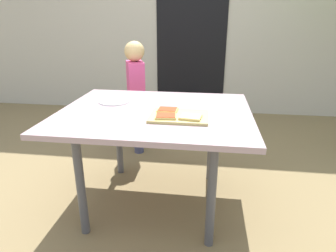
{
  "coord_description": "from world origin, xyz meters",
  "views": [
    {
      "loc": [
        0.33,
        -1.75,
        1.24
      ],
      "look_at": [
        0.08,
        0.0,
        0.58
      ],
      "focal_mm": 31.27,
      "sensor_mm": 36.0,
      "label": 1
    }
  ],
  "objects_px": {
    "dining_table": "(155,120)",
    "cutting_board": "(179,116)",
    "child_left": "(136,90)",
    "pizza_slice_far_left": "(168,110)",
    "plate_white_left": "(114,101)",
    "pizza_slice_near_left": "(166,116)",
    "pizza_slice_near_right": "(190,117)"
  },
  "relations": [
    {
      "from": "child_left",
      "to": "pizza_slice_far_left",
      "type": "bearing_deg",
      "value": -64.86
    },
    {
      "from": "pizza_slice_near_left",
      "to": "child_left",
      "type": "bearing_deg",
      "value": 112.85
    },
    {
      "from": "pizza_slice_far_left",
      "to": "pizza_slice_near_right",
      "type": "height_order",
      "value": "same"
    },
    {
      "from": "pizza_slice_near_right",
      "to": "child_left",
      "type": "distance_m",
      "value": 1.17
    },
    {
      "from": "cutting_board",
      "to": "pizza_slice_far_left",
      "type": "distance_m",
      "value": 0.1
    },
    {
      "from": "dining_table",
      "to": "cutting_board",
      "type": "distance_m",
      "value": 0.22
    },
    {
      "from": "pizza_slice_near_left",
      "to": "pizza_slice_near_right",
      "type": "relative_size",
      "value": 0.98
    },
    {
      "from": "dining_table",
      "to": "cutting_board",
      "type": "bearing_deg",
      "value": -36.2
    },
    {
      "from": "cutting_board",
      "to": "plate_white_left",
      "type": "relative_size",
      "value": 1.58
    },
    {
      "from": "cutting_board",
      "to": "pizza_slice_near_left",
      "type": "xyz_separation_m",
      "value": [
        -0.07,
        -0.05,
        0.02
      ]
    },
    {
      "from": "cutting_board",
      "to": "child_left",
      "type": "height_order",
      "value": "child_left"
    },
    {
      "from": "dining_table",
      "to": "child_left",
      "type": "xyz_separation_m",
      "value": [
        -0.34,
        0.85,
        -0.01
      ]
    },
    {
      "from": "dining_table",
      "to": "cutting_board",
      "type": "xyz_separation_m",
      "value": [
        0.17,
        -0.12,
        0.08
      ]
    },
    {
      "from": "pizza_slice_far_left",
      "to": "pizza_slice_near_right",
      "type": "xyz_separation_m",
      "value": [
        0.15,
        -0.12,
        0.0
      ]
    },
    {
      "from": "plate_white_left",
      "to": "child_left",
      "type": "bearing_deg",
      "value": 91.5
    },
    {
      "from": "dining_table",
      "to": "pizza_slice_near_left",
      "type": "height_order",
      "value": "pizza_slice_near_left"
    },
    {
      "from": "pizza_slice_far_left",
      "to": "plate_white_left",
      "type": "distance_m",
      "value": 0.46
    },
    {
      "from": "dining_table",
      "to": "pizza_slice_far_left",
      "type": "distance_m",
      "value": 0.14
    },
    {
      "from": "pizza_slice_near_right",
      "to": "child_left",
      "type": "bearing_deg",
      "value": 119.25
    },
    {
      "from": "pizza_slice_near_left",
      "to": "plate_white_left",
      "type": "relative_size",
      "value": 0.61
    },
    {
      "from": "pizza_slice_far_left",
      "to": "dining_table",
      "type": "bearing_deg",
      "value": 147.39
    },
    {
      "from": "dining_table",
      "to": "cutting_board",
      "type": "relative_size",
      "value": 3.53
    },
    {
      "from": "cutting_board",
      "to": "plate_white_left",
      "type": "distance_m",
      "value": 0.56
    },
    {
      "from": "pizza_slice_near_left",
      "to": "pizza_slice_far_left",
      "type": "bearing_deg",
      "value": 93.21
    },
    {
      "from": "cutting_board",
      "to": "pizza_slice_near_right",
      "type": "height_order",
      "value": "pizza_slice_near_right"
    },
    {
      "from": "dining_table",
      "to": "child_left",
      "type": "relative_size",
      "value": 1.16
    },
    {
      "from": "cutting_board",
      "to": "pizza_slice_near_right",
      "type": "distance_m",
      "value": 0.09
    },
    {
      "from": "pizza_slice_far_left",
      "to": "child_left",
      "type": "height_order",
      "value": "child_left"
    },
    {
      "from": "cutting_board",
      "to": "child_left",
      "type": "distance_m",
      "value": 1.09
    },
    {
      "from": "pizza_slice_far_left",
      "to": "cutting_board",
      "type": "bearing_deg",
      "value": -39.88
    },
    {
      "from": "dining_table",
      "to": "pizza_slice_far_left",
      "type": "xyz_separation_m",
      "value": [
        0.09,
        -0.06,
        0.09
      ]
    },
    {
      "from": "cutting_board",
      "to": "pizza_slice_near_right",
      "type": "relative_size",
      "value": 2.57
    }
  ]
}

